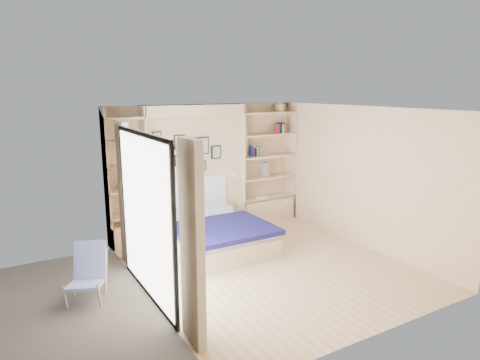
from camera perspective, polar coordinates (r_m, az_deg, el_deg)
ground at (r=7.01m, az=3.78°, el=-11.40°), size 4.50×4.50×0.00m
room_shell at (r=7.76m, az=-4.78°, el=-0.72°), size 4.50×4.50×4.50m
bed at (r=7.65m, az=-3.55°, el=-7.18°), size 1.65×2.12×1.07m
photo_gallery at (r=8.26m, az=-7.37°, el=3.74°), size 1.48×0.02×0.82m
reading_lamps at (r=8.21m, az=-5.69°, el=0.15°), size 1.92×0.12×0.15m
shelf_decor at (r=8.89m, az=2.95°, el=5.16°), size 3.51×0.23×2.03m
deck at (r=6.01m, az=-27.57°, el=-17.12°), size 3.20×4.00×0.05m
deck_chair at (r=6.26m, az=-19.65°, el=-11.59°), size 0.70×0.86×0.75m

